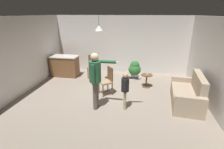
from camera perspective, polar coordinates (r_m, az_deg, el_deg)
The scene contains 14 objects.
ground at distance 5.97m, azimuth -1.27°, elevation -8.46°, with size 7.68×7.68×0.00m, color gray.
wall_back at distance 8.56m, azimuth 2.91°, elevation 9.71°, with size 6.40×0.10×2.70m, color silver.
wall_left at distance 6.85m, azimuth -28.76°, elevation 4.86°, with size 0.10×6.40×2.70m, color silver.
wall_right at distance 5.78m, azimuth 31.51°, elevation 2.07°, with size 0.10×6.40×2.70m, color silver.
couch_floral at distance 6.12m, azimuth 23.57°, elevation -6.00°, with size 1.01×1.87×1.00m.
kitchen_counter at distance 8.37m, azimuth -15.11°, elevation 2.71°, with size 1.26×0.66×0.95m.
side_table_by_couch at distance 7.03m, azimuth 11.20°, elevation -1.49°, with size 0.44×0.44×0.52m.
person_adult at distance 5.13m, azimuth -5.37°, elevation -0.21°, with size 0.85×0.50×1.73m.
person_child at distance 5.21m, azimuth 4.42°, elevation -4.05°, with size 0.58×0.39×1.16m.
dining_chair_by_counter at distance 6.23m, azimuth -1.55°, elevation -1.71°, with size 0.59×0.59×1.00m.
dining_chair_near_wall at distance 7.98m, azimuth -6.39°, elevation 2.97°, with size 0.48×0.48×1.00m.
potted_plant_corner at distance 7.75m, azimuth 7.41°, elevation 1.77°, with size 0.55×0.55×0.84m.
spare_remote_on_table at distance 6.96m, azimuth 11.44°, elevation 0.13°, with size 0.04×0.13×0.04m, color white.
ceiling_light_pendant at distance 6.89m, azimuth -4.29°, elevation 14.88°, with size 0.32×0.32×0.55m.
Camera 1 is at (1.05, -5.17, 2.79)m, focal length 28.03 mm.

